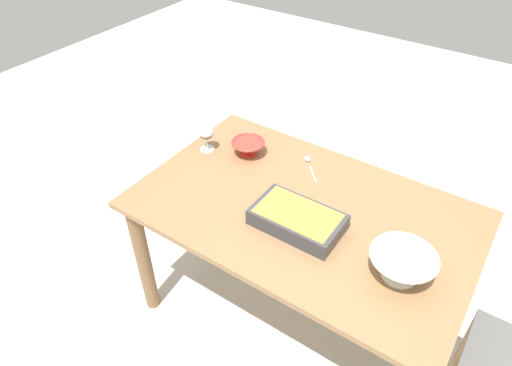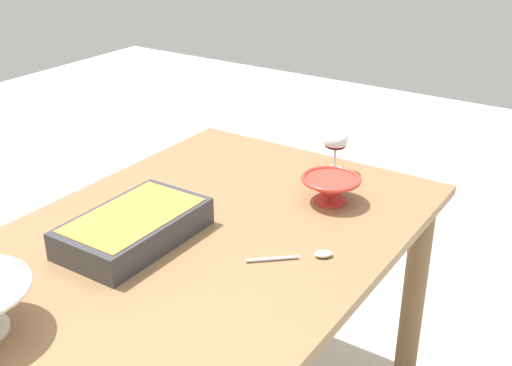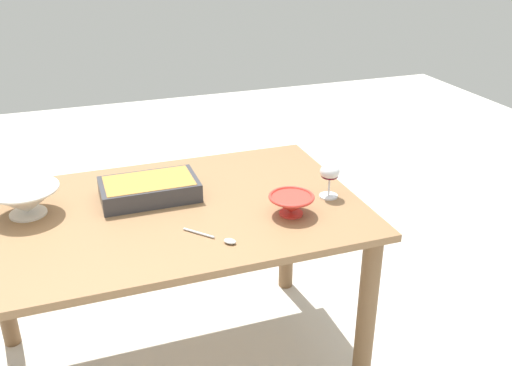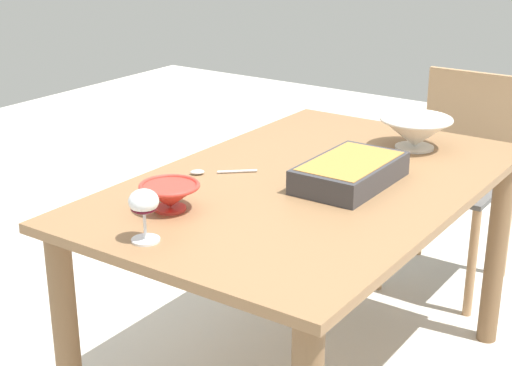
% 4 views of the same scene
% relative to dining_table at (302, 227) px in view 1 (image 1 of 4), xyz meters
% --- Properties ---
extents(ground_plane, '(8.00, 8.00, 0.00)m').
position_rel_dining_table_xyz_m(ground_plane, '(0.00, 0.00, -0.63)').
color(ground_plane, beige).
extents(dining_table, '(1.46, 0.92, 0.75)m').
position_rel_dining_table_xyz_m(dining_table, '(0.00, 0.00, 0.00)').
color(dining_table, olive).
rests_on(dining_table, ground_plane).
extents(wine_glass, '(0.08, 0.08, 0.14)m').
position_rel_dining_table_xyz_m(wine_glass, '(-0.62, 0.11, 0.22)').
color(wine_glass, white).
rests_on(wine_glass, dining_table).
extents(casserole_dish, '(0.37, 0.22, 0.07)m').
position_rel_dining_table_xyz_m(casserole_dish, '(0.03, -0.11, 0.16)').
color(casserole_dish, '#38383D').
rests_on(casserole_dish, dining_table).
extents(mixing_bowl, '(0.25, 0.25, 0.11)m').
position_rel_dining_table_xyz_m(mixing_bowl, '(0.48, -0.13, 0.18)').
color(mixing_bowl, white).
rests_on(mixing_bowl, dining_table).
extents(small_bowl, '(0.17, 0.17, 0.08)m').
position_rel_dining_table_xyz_m(small_bowl, '(-0.43, 0.19, 0.17)').
color(small_bowl, red).
rests_on(small_bowl, dining_table).
extents(serving_spoon, '(0.15, 0.17, 0.01)m').
position_rel_dining_table_xyz_m(serving_spoon, '(-0.13, 0.29, 0.13)').
color(serving_spoon, silver).
rests_on(serving_spoon, dining_table).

